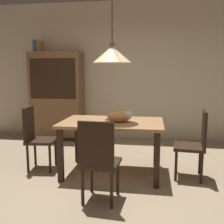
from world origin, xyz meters
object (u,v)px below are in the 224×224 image
(cat_sleeping, at_px, (120,116))
(hutch_bookcase, at_px, (57,98))
(dining_table, at_px, (112,128))
(book_brown_thick, at_px, (40,47))
(chair_right_side, at_px, (195,141))
(book_blue_wide, at_px, (36,46))
(chair_left_side, at_px, (36,135))
(pendant_lamp, at_px, (112,54))
(chair_near_front, at_px, (99,158))

(cat_sleeping, relative_size, hutch_bookcase, 0.22)
(dining_table, relative_size, book_brown_thick, 5.83)
(chair_right_side, xyz_separation_m, book_blue_wide, (-3.02, 1.79, 1.46))
(hutch_bookcase, relative_size, book_brown_thick, 7.71)
(chair_left_side, relative_size, hutch_bookcase, 0.50)
(hutch_bookcase, bearing_deg, chair_right_side, -34.46)
(pendant_lamp, bearing_deg, cat_sleeping, -10.27)
(chair_near_front, height_order, cat_sleeping, chair_near_front)
(pendant_lamp, bearing_deg, chair_near_front, -90.37)
(dining_table, height_order, chair_near_front, chair_near_front)
(book_blue_wide, bearing_deg, hutch_bookcase, -0.20)
(book_brown_thick, bearing_deg, cat_sleeping, -42.92)
(dining_table, relative_size, cat_sleeping, 3.47)
(chair_right_side, relative_size, cat_sleeping, 2.31)
(chair_near_front, relative_size, pendant_lamp, 0.72)
(chair_left_side, xyz_separation_m, chair_right_side, (2.26, 0.00, 0.00))
(dining_table, height_order, pendant_lamp, pendant_lamp)
(dining_table, relative_size, pendant_lamp, 1.08)
(book_blue_wide, bearing_deg, cat_sleeping, -41.83)
(cat_sleeping, bearing_deg, chair_right_side, 0.71)
(cat_sleeping, xyz_separation_m, book_brown_thick, (-1.94, 1.80, 1.13))
(hutch_bookcase, distance_m, book_blue_wide, 1.16)
(pendant_lamp, height_order, book_blue_wide, pendant_lamp)
(chair_near_front, bearing_deg, book_blue_wide, 125.43)
(chair_left_side, height_order, book_blue_wide, book_blue_wide)
(chair_near_front, xyz_separation_m, pendant_lamp, (0.01, 0.88, 1.15))
(chair_right_side, height_order, book_blue_wide, book_blue_wide)
(dining_table, xyz_separation_m, book_brown_thick, (-1.82, 1.78, 1.31))
(book_brown_thick, bearing_deg, hutch_bookcase, -0.25)
(chair_near_front, bearing_deg, book_brown_thick, 124.34)
(pendant_lamp, xyz_separation_m, hutch_bookcase, (-1.47, 1.78, -0.77))
(pendant_lamp, bearing_deg, chair_right_side, -0.41)
(chair_near_front, xyz_separation_m, book_blue_wide, (-1.89, 2.66, 1.46))
(chair_near_front, height_order, pendant_lamp, pendant_lamp)
(dining_table, xyz_separation_m, pendant_lamp, (0.00, 0.00, 1.01))
(chair_right_side, relative_size, hutch_bookcase, 0.50)
(chair_left_side, xyz_separation_m, book_blue_wide, (-0.77, 1.79, 1.46))
(chair_left_side, height_order, hutch_bookcase, hutch_bookcase)
(chair_near_front, distance_m, book_blue_wide, 3.57)
(chair_right_side, xyz_separation_m, cat_sleeping, (-1.01, -0.01, 0.32))
(chair_right_side, bearing_deg, dining_table, 179.59)
(chair_left_side, height_order, pendant_lamp, pendant_lamp)
(dining_table, xyz_separation_m, book_blue_wide, (-1.90, 1.78, 1.32))
(cat_sleeping, height_order, hutch_bookcase, hutch_bookcase)
(pendant_lamp, bearing_deg, dining_table, -93.58)
(chair_left_side, bearing_deg, dining_table, 0.48)
(chair_left_side, bearing_deg, cat_sleeping, -0.53)
(chair_near_front, relative_size, book_brown_thick, 3.88)
(dining_table, height_order, hutch_bookcase, hutch_bookcase)
(dining_table, xyz_separation_m, chair_near_front, (-0.01, -0.88, -0.14))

